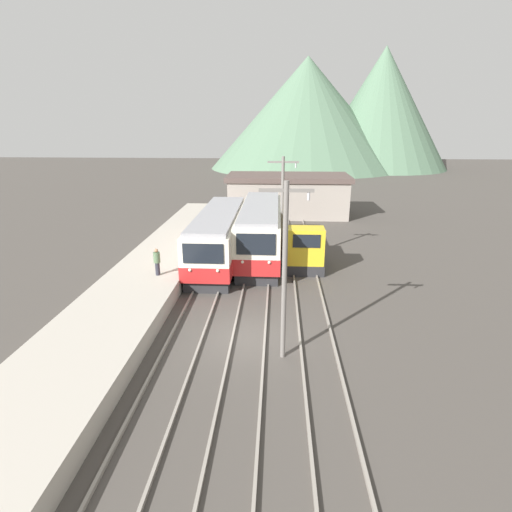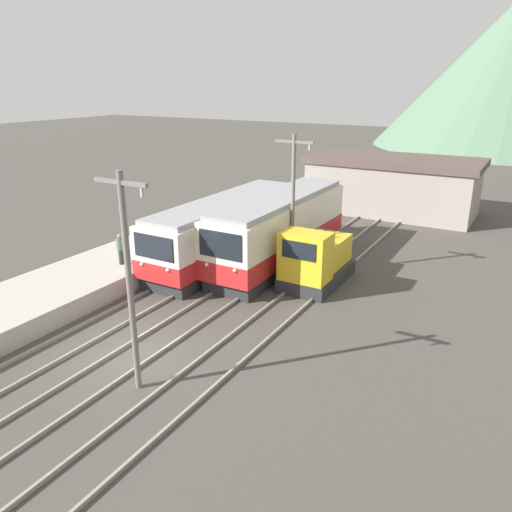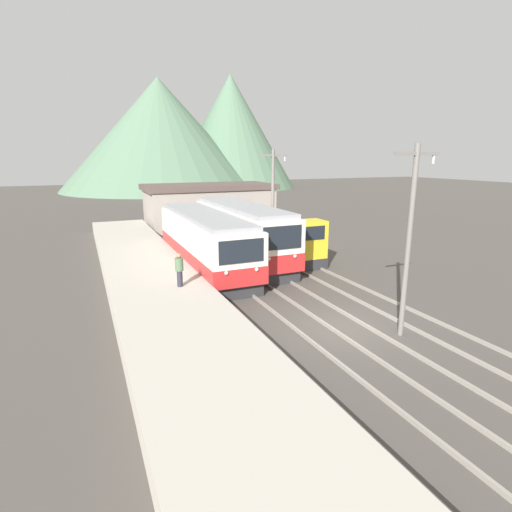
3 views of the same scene
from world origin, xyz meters
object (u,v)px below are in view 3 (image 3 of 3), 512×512
(commuter_train_left, at_px, (205,244))
(person_on_platform, at_px, (179,269))
(commuter_train_center, at_px, (241,235))
(catenary_mast_mid, at_px, (273,204))
(shunting_locomotive, at_px, (295,245))
(catenary_mast_near, at_px, (409,236))

(commuter_train_left, bearing_deg, person_on_platform, -117.68)
(commuter_train_left, relative_size, commuter_train_center, 1.04)
(catenary_mast_mid, relative_size, person_on_platform, 4.56)
(commuter_train_left, height_order, shunting_locomotive, commuter_train_left)
(catenary_mast_near, bearing_deg, commuter_train_left, 109.77)
(shunting_locomotive, bearing_deg, person_on_platform, -152.37)
(commuter_train_left, relative_size, person_on_platform, 7.71)
(commuter_train_center, bearing_deg, commuter_train_left, -159.47)
(shunting_locomotive, distance_m, catenary_mast_near, 11.58)
(shunting_locomotive, xyz_separation_m, person_on_platform, (-8.60, -4.50, 0.56))
(catenary_mast_near, bearing_deg, shunting_locomotive, 82.38)
(catenary_mast_near, distance_m, catenary_mast_mid, 11.48)
(commuter_train_left, height_order, person_on_platform, commuter_train_left)
(catenary_mast_mid, distance_m, person_on_platform, 8.86)
(shunting_locomotive, xyz_separation_m, catenary_mast_near, (-1.49, -11.15, 2.72))
(commuter_train_center, height_order, shunting_locomotive, commuter_train_center)
(person_on_platform, bearing_deg, catenary_mast_near, -43.11)
(commuter_train_left, height_order, catenary_mast_mid, catenary_mast_mid)
(catenary_mast_mid, height_order, person_on_platform, catenary_mast_mid)
(commuter_train_center, height_order, catenary_mast_mid, catenary_mast_mid)
(commuter_train_left, distance_m, catenary_mast_near, 12.94)
(shunting_locomotive, xyz_separation_m, catenary_mast_mid, (-1.49, 0.32, 2.72))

